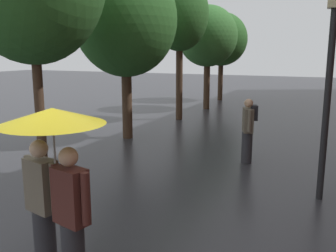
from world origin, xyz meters
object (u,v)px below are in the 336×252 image
at_px(pedestrian_walking_midground, 248,129).
at_px(street_tree_1, 125,20).
at_px(street_tree_2, 180,15).
at_px(street_tree_4, 221,39).
at_px(street_tree_3, 208,37).
at_px(street_lamp_post, 329,79).
at_px(couple_under_umbrella, 55,168).

bearing_deg(pedestrian_walking_midground, street_tree_1, 164.06).
xyz_separation_m(street_tree_2, street_tree_4, (-0.24, 6.59, -0.73)).
height_order(street_tree_3, street_tree_4, same).
relative_size(street_tree_1, street_lamp_post, 1.44).
xyz_separation_m(couple_under_umbrella, street_lamp_post, (2.66, 4.02, 0.80)).
bearing_deg(street_lamp_post, pedestrian_walking_midground, 135.08).
bearing_deg(street_tree_2, street_tree_1, -93.38).
xyz_separation_m(street_tree_1, couple_under_umbrella, (3.14, -6.91, -2.21)).
relative_size(street_tree_3, couple_under_umbrella, 2.30).
xyz_separation_m(street_tree_2, couple_under_umbrella, (2.92, -10.63, -2.67)).
height_order(street_tree_2, couple_under_umbrella, street_tree_2).
bearing_deg(street_tree_2, couple_under_umbrella, -74.66).
bearing_deg(couple_under_umbrella, street_lamp_post, 56.47).
xyz_separation_m(street_tree_1, street_tree_3, (0.31, 6.89, -0.25)).
xyz_separation_m(street_tree_3, street_lamp_post, (5.48, -9.79, -1.17)).
distance_m(street_tree_3, street_lamp_post, 11.28).
xyz_separation_m(street_lamp_post, pedestrian_walking_midground, (-1.74, 1.73, -1.36)).
distance_m(street_tree_3, pedestrian_walking_midground, 9.24).
bearing_deg(pedestrian_walking_midground, street_tree_3, 114.94).
relative_size(street_tree_2, street_lamp_post, 1.49).
height_order(couple_under_umbrella, pedestrian_walking_midground, couple_under_umbrella).
relative_size(couple_under_umbrella, street_lamp_post, 0.56).
height_order(street_tree_1, street_tree_4, street_tree_1).
height_order(street_tree_1, pedestrian_walking_midground, street_tree_1).
bearing_deg(street_tree_4, street_tree_1, -89.89).
distance_m(street_tree_4, street_lamp_post, 14.47).
bearing_deg(couple_under_umbrella, street_tree_1, 114.41).
bearing_deg(couple_under_umbrella, street_tree_2, 105.34).
height_order(street_tree_2, street_tree_4, street_tree_2).
bearing_deg(street_tree_2, street_tree_4, 92.08).
distance_m(street_tree_2, pedestrian_walking_midground, 7.00).
bearing_deg(street_lamp_post, street_tree_3, 119.26).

